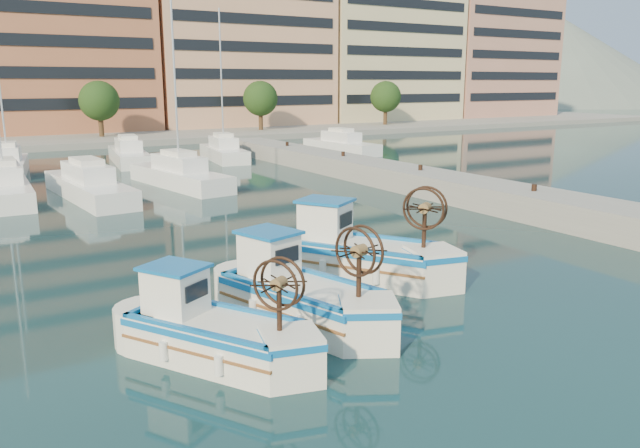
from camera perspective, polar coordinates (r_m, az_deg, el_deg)
The scene contains 8 objects.
ground at distance 17.38m, azimuth 5.63°, elevation -7.56°, with size 300.00×300.00×0.00m, color #1A3F44.
quay at distance 31.48m, azimuth 16.13°, elevation 2.38°, with size 3.00×60.00×1.20m, color gray.
waterfront at distance 80.52m, azimuth -17.88°, elevation 15.85°, with size 180.00×40.00×25.60m.
hill_east at distance 193.92m, azimuth 20.03°, elevation 10.30°, with size 160.00×160.00×50.00m, color slate.
yacht_marina at distance 41.34m, azimuth -21.72°, elevation 4.27°, with size 40.52×23.42×11.50m.
fishing_boat_a at distance 14.12m, azimuth -9.92°, elevation -9.50°, with size 3.49×4.28×2.60m.
fishing_boat_b at distance 15.99m, azimuth -1.99°, elevation -6.34°, with size 3.06×4.72×2.86m.
fishing_boat_c at distance 19.56m, azimuth 3.49°, elevation -2.57°, with size 4.22×5.05×3.08m.
Camera 1 is at (-9.77, -13.04, 6.04)m, focal length 35.00 mm.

